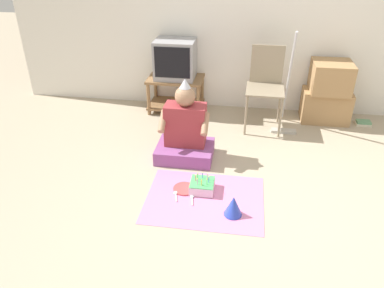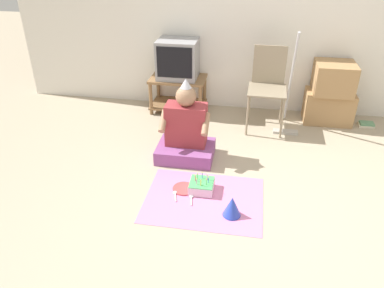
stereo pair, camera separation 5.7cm
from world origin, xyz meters
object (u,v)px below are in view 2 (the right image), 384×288
object	(u,v)px
folding_chair	(268,82)
party_hat_blue	(232,206)
dust_mop	(288,103)
birthday_cake	(202,186)
cardboard_box_stack	(331,93)
tv	(178,59)
paper_plate	(184,188)
book_pile	(366,124)
person_seated	(186,133)

from	to	relation	value
folding_chair	party_hat_blue	world-z (taller)	folding_chair
dust_mop	birthday_cake	bearing A→B (deg)	-120.31
cardboard_box_stack	birthday_cake	size ratio (longest dim) A/B	3.42
tv	birthday_cake	world-z (taller)	tv
party_hat_blue	paper_plate	world-z (taller)	party_hat_blue
book_pile	person_seated	bearing A→B (deg)	-152.60
tv	birthday_cake	xyz separation A→B (m)	(0.55, -1.68, -0.62)
paper_plate	book_pile	bearing A→B (deg)	40.08
tv	paper_plate	world-z (taller)	tv
dust_mop	book_pile	xyz separation A→B (m)	(0.95, 0.24, -0.30)
tv	paper_plate	xyz separation A→B (m)	(0.39, -1.69, -0.66)
paper_plate	birthday_cake	bearing A→B (deg)	3.45
person_seated	birthday_cake	xyz separation A→B (m)	(0.24, -0.56, -0.22)
cardboard_box_stack	party_hat_blue	world-z (taller)	cardboard_box_stack
person_seated	party_hat_blue	size ratio (longest dim) A/B	4.78
tv	cardboard_box_stack	xyz separation A→B (m)	(1.83, -0.03, -0.31)
dust_mop	birthday_cake	size ratio (longest dim) A/B	5.40
person_seated	birthday_cake	world-z (taller)	person_seated
birthday_cake	party_hat_blue	distance (m)	0.41
book_pile	birthday_cake	distance (m)	2.35
book_pile	person_seated	size ratio (longest dim) A/B	0.21
person_seated	paper_plate	size ratio (longest dim) A/B	4.14
book_pile	paper_plate	size ratio (longest dim) A/B	0.88
paper_plate	cardboard_box_stack	bearing A→B (deg)	48.93
folding_chair	person_seated	xyz separation A→B (m)	(-0.78, -0.85, -0.27)
person_seated	party_hat_blue	bearing A→B (deg)	-57.94
person_seated	birthday_cake	size ratio (longest dim) A/B	3.91
book_pile	cardboard_box_stack	bearing A→B (deg)	172.44
tv	party_hat_blue	world-z (taller)	tv
folding_chair	cardboard_box_stack	distance (m)	0.80
dust_mop	person_seated	xyz separation A→B (m)	(-1.03, -0.78, -0.06)
paper_plate	tv	bearing A→B (deg)	102.93
tv	folding_chair	bearing A→B (deg)	-13.98
cardboard_box_stack	dust_mop	size ratio (longest dim) A/B	0.63
tv	person_seated	distance (m)	1.23
folding_chair	cardboard_box_stack	world-z (taller)	folding_chair
party_hat_blue	dust_mop	bearing A→B (deg)	73.03
tv	party_hat_blue	xyz separation A→B (m)	(0.83, -1.97, -0.57)
person_seated	paper_plate	xyz separation A→B (m)	(0.08, -0.57, -0.26)
paper_plate	party_hat_blue	bearing A→B (deg)	-31.97
cardboard_box_stack	birthday_cake	world-z (taller)	cardboard_box_stack
tv	birthday_cake	size ratio (longest dim) A/B	2.27
folding_chair	person_seated	bearing A→B (deg)	-132.53
dust_mop	cardboard_box_stack	bearing A→B (deg)	31.15
cardboard_box_stack	person_seated	xyz separation A→B (m)	(-1.52, -1.08, -0.09)
party_hat_blue	paper_plate	distance (m)	0.53
tv	paper_plate	size ratio (longest dim) A/B	2.40
dust_mop	party_hat_blue	world-z (taller)	dust_mop
tv	person_seated	xyz separation A→B (m)	(0.30, -1.12, -0.40)
party_hat_blue	paper_plate	bearing A→B (deg)	148.03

